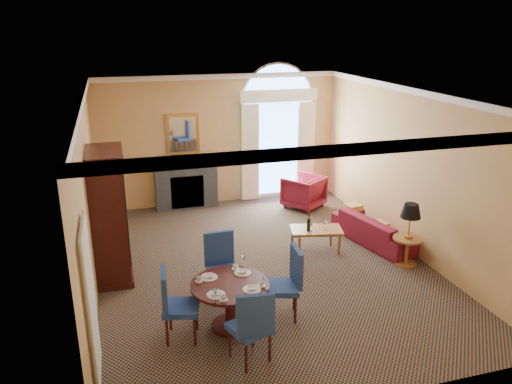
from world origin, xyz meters
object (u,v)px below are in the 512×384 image
object	(u,v)px
sofa	(376,229)
side_table	(409,226)
coffee_table	(316,231)
armoire	(108,218)
dining_table	(230,295)
armchair	(304,192)

from	to	relation	value
sofa	side_table	distance (m)	1.18
sofa	coffee_table	bearing A→B (deg)	80.81
armoire	sofa	distance (m)	5.34
dining_table	sofa	xyz separation A→B (m)	(3.61, 2.15, -0.26)
armoire	armchair	bearing A→B (deg)	27.18
dining_table	armchair	size ratio (longest dim) A/B	1.33
armchair	side_table	size ratio (longest dim) A/B	0.73
dining_table	armchair	world-z (taller)	dining_table
coffee_table	dining_table	bearing A→B (deg)	-124.14
dining_table	sofa	world-z (taller)	dining_table
dining_table	coffee_table	xyz separation A→B (m)	(2.22, 2.04, -0.08)
dining_table	armchair	xyz separation A→B (m)	(2.94, 4.54, -0.15)
armoire	dining_table	world-z (taller)	armoire
coffee_table	side_table	bearing A→B (deg)	-20.35
dining_table	side_table	size ratio (longest dim) A/B	0.98
coffee_table	armchair	bearing A→B (deg)	87.22
sofa	coffee_table	distance (m)	1.41
armchair	side_table	distance (m)	3.56
armchair	coffee_table	bearing A→B (deg)	38.67
armoire	armchair	world-z (taller)	armoire
coffee_table	sofa	bearing A→B (deg)	17.88
armchair	coffee_table	size ratio (longest dim) A/B	0.80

